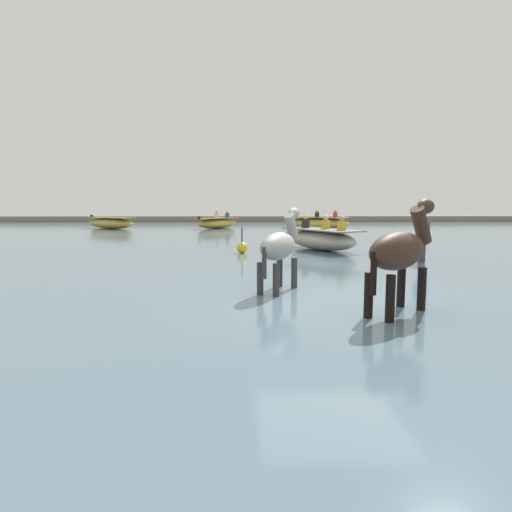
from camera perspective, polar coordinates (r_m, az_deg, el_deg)
name	(u,v)px	position (r m, az deg, el deg)	size (l,w,h in m)	color
ground_plane	(332,315)	(7.54, 9.95, -7.74)	(120.00, 120.00, 0.00)	#666051
water_surface	(281,248)	(17.30, 3.36, 1.04)	(90.00, 90.00, 0.29)	slate
horse_lead_grey	(280,248)	(7.97, 3.13, 1.02)	(1.03, 1.61, 1.82)	gray
horse_trailing_dark_bay	(400,254)	(6.63, 18.51, 0.27)	(1.54, 1.47, 1.97)	#382319
boat_near_port	(321,239)	(15.44, 8.63, 2.22)	(2.69, 3.57, 1.22)	#B2AD9E
boat_mid_outer	(317,223)	(27.74, 8.06, 4.29)	(4.28, 2.50, 1.29)	gold
boat_distant_east	(111,223)	(30.30, -18.64, 4.15)	(4.10, 3.35, 0.89)	gold
boat_distant_west	(217,223)	(29.20, -5.17, 4.36)	(3.15, 3.43, 1.18)	gold
person_onlooker_left	(422,241)	(12.85, 21.11, 1.84)	(0.33, 0.22, 1.63)	#383842
channel_buoy	(242,247)	(14.25, -1.86, 1.15)	(0.36, 0.36, 0.83)	yellow
far_shoreline	(260,220)	(40.80, 0.51, 4.75)	(80.00, 2.40, 0.82)	gray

